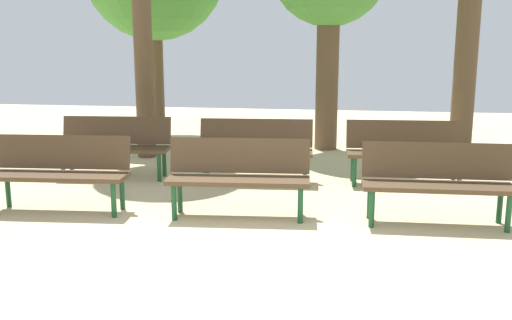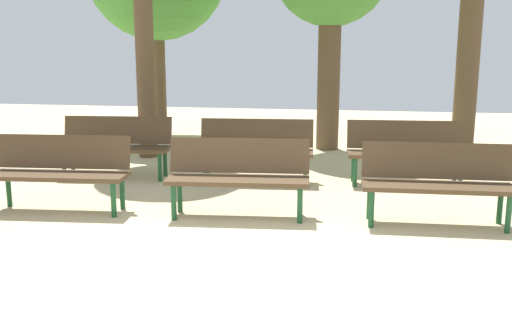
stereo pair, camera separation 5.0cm
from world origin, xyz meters
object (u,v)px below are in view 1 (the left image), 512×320
at_px(bench_r0_c0, 60,168).
at_px(bench_r0_c1, 239,172).
at_px(bench_r1_c0, 115,143).
at_px(bench_r1_c1, 256,146).
at_px(bench_r1_c2, 405,148).
at_px(bench_r0_c2, 437,178).

distance_m(bench_r0_c0, bench_r0_c1, 2.10).
distance_m(bench_r1_c0, bench_r1_c1, 2.06).
height_order(bench_r0_c1, bench_r1_c2, same).
relative_size(bench_r0_c0, bench_r0_c1, 1.00).
bearing_deg(bench_r0_c0, bench_r1_c1, 36.63).
relative_size(bench_r0_c1, bench_r1_c2, 1.00).
height_order(bench_r0_c0, bench_r1_c0, same).
distance_m(bench_r0_c2, bench_r1_c1, 2.76).
height_order(bench_r0_c1, bench_r1_c1, same).
bearing_deg(bench_r0_c2, bench_r0_c0, -179.56).
relative_size(bench_r0_c0, bench_r1_c0, 1.00).
height_order(bench_r0_c2, bench_r1_c1, same).
xyz_separation_m(bench_r0_c0, bench_r1_c0, (-0.02, 1.72, 0.00)).
bearing_deg(bench_r0_c2, bench_r0_c1, 179.61).
bearing_deg(bench_r0_c0, bench_r1_c2, 20.87).
relative_size(bench_r0_c1, bench_r0_c2, 1.01).
height_order(bench_r0_c0, bench_r1_c1, same).
bearing_deg(bench_r1_c2, bench_r0_c2, -88.05).
bearing_deg(bench_r1_c0, bench_r1_c1, -3.07).
distance_m(bench_r0_c1, bench_r1_c0, 2.67).
height_order(bench_r0_c0, bench_r0_c1, same).
height_order(bench_r0_c2, bench_r1_c0, same).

